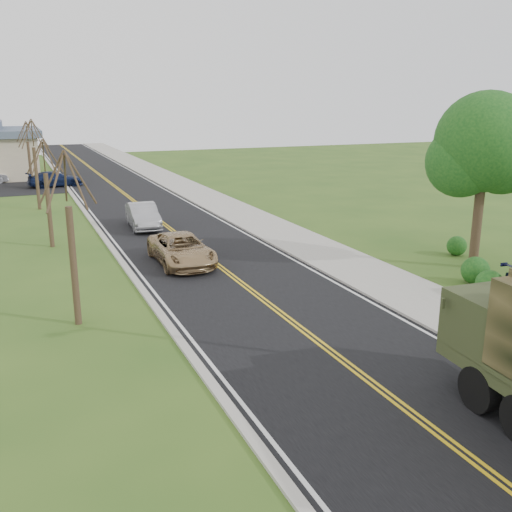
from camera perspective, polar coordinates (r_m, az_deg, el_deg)
ground at (r=15.09m, az=16.38°, el=-15.71°), size 160.00×160.00×0.00m
road at (r=51.07m, az=-13.29°, el=6.28°), size 8.00×120.00×0.01m
curb_right at (r=51.93m, az=-8.76°, el=6.71°), size 0.30×120.00×0.12m
sidewalk_right at (r=52.39m, az=-6.90°, el=6.84°), size 3.20×120.00×0.10m
curb_left at (r=50.53m, az=-17.94°, el=5.90°), size 0.30×120.00×0.10m
leafy_tree at (r=27.95m, az=21.89°, el=9.83°), size 4.83×4.50×8.10m
bare_tree_a at (r=20.44m, az=-17.89°, el=0.38°), size 1.93×2.26×6.08m
bare_tree_b at (r=32.21m, az=-20.07°, el=5.15°), size 1.83×2.14×5.73m
bare_tree_c at (r=44.06m, az=-21.15°, el=7.93°), size 2.04×2.39×6.42m
bare_tree_d at (r=56.01m, az=-21.72°, el=9.00°), size 1.88×2.20×5.91m
suv_champagne at (r=27.60m, az=-7.46°, el=0.67°), size 2.41×5.21×1.44m
sedan_silver at (r=35.91m, az=-11.24°, el=3.96°), size 1.87×4.70×1.52m
utility_box_near at (r=19.00m, az=23.79°, el=-8.10°), size 0.73×0.66×0.80m
lot_car_navy at (r=55.81m, az=-19.45°, el=7.28°), size 5.05×2.58×1.40m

